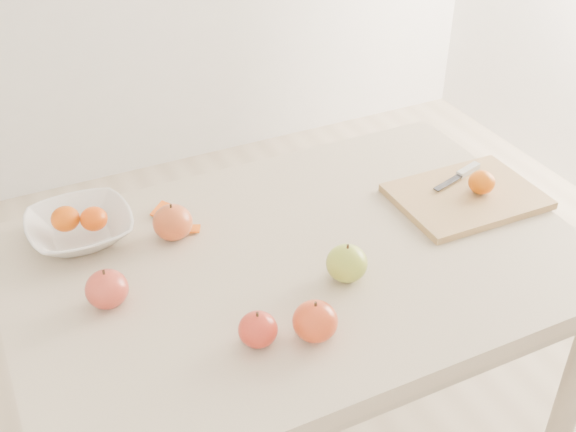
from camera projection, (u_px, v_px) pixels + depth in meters
name	position (u px, v px, depth m)	size (l,w,h in m)	color
table	(298.00, 291.00, 1.58)	(1.20, 0.80, 0.75)	beige
cutting_board	(466.00, 196.00, 1.70)	(0.33, 0.24, 0.02)	tan
board_tangerine	(482.00, 182.00, 1.68)	(0.06, 0.06, 0.05)	#D15107
fruit_bowl	(80.00, 228.00, 1.56)	(0.22, 0.22, 0.06)	white
bowl_tangerine_near	(65.00, 219.00, 1.54)	(0.06, 0.06, 0.05)	#D54307
bowl_tangerine_far	(94.00, 219.00, 1.54)	(0.06, 0.06, 0.05)	#D44B07
orange_peel_a	(165.00, 213.00, 1.65)	(0.06, 0.04, 0.00)	#DF540F
orange_peel_b	(190.00, 230.00, 1.60)	(0.04, 0.04, 0.00)	#DE5E0F
paring_knife	(465.00, 172.00, 1.76)	(0.17, 0.07, 0.01)	silver
apple_green	(347.00, 263.00, 1.44)	(0.08, 0.08, 0.08)	olive
apple_red_b	(107.00, 289.00, 1.38)	(0.08, 0.08, 0.07)	maroon
apple_red_a	(173.00, 222.00, 1.56)	(0.09, 0.09, 0.08)	#9F2519
apple_red_e	(315.00, 321.00, 1.30)	(0.08, 0.08, 0.08)	#A30814
apple_red_c	(258.00, 329.00, 1.29)	(0.07, 0.07, 0.07)	maroon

